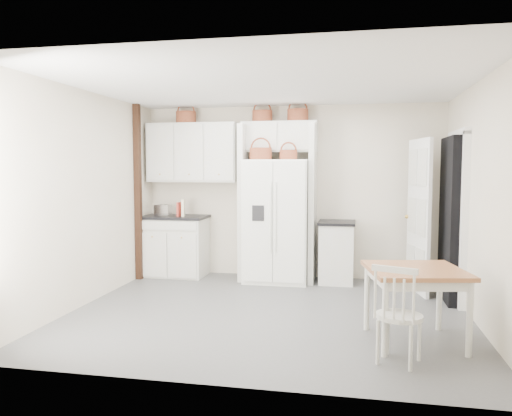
# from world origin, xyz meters

# --- Properties ---
(floor) EXTENTS (4.50, 4.50, 0.00)m
(floor) POSITION_xyz_m (0.00, 0.00, 0.00)
(floor) COLOR #4C4C4C
(floor) RESTS_ON ground
(ceiling) EXTENTS (4.50, 4.50, 0.00)m
(ceiling) POSITION_xyz_m (0.00, 0.00, 2.60)
(ceiling) COLOR white
(ceiling) RESTS_ON wall_back
(wall_back) EXTENTS (4.50, 0.00, 4.50)m
(wall_back) POSITION_xyz_m (0.00, 2.00, 1.30)
(wall_back) COLOR beige
(wall_back) RESTS_ON floor
(wall_left) EXTENTS (0.00, 4.00, 4.00)m
(wall_left) POSITION_xyz_m (-2.25, 0.00, 1.30)
(wall_left) COLOR beige
(wall_left) RESTS_ON floor
(wall_right) EXTENTS (0.00, 4.00, 4.00)m
(wall_right) POSITION_xyz_m (2.25, 0.00, 1.30)
(wall_right) COLOR beige
(wall_right) RESTS_ON floor
(refrigerator) EXTENTS (0.92, 0.74, 1.78)m
(refrigerator) POSITION_xyz_m (-0.15, 1.64, 0.89)
(refrigerator) COLOR white
(refrigerator) RESTS_ON floor
(base_cab_left) EXTENTS (0.96, 0.61, 0.89)m
(base_cab_left) POSITION_xyz_m (-1.77, 1.70, 0.45)
(base_cab_left) COLOR beige
(base_cab_left) RESTS_ON floor
(base_cab_right) EXTENTS (0.49, 0.58, 0.86)m
(base_cab_right) POSITION_xyz_m (0.71, 1.70, 0.43)
(base_cab_right) COLOR beige
(base_cab_right) RESTS_ON floor
(dining_table) EXTENTS (1.01, 1.01, 0.72)m
(dining_table) POSITION_xyz_m (1.53, -0.71, 0.36)
(dining_table) COLOR brown
(dining_table) RESTS_ON floor
(windsor_chair) EXTENTS (0.50, 0.48, 0.81)m
(windsor_chair) POSITION_xyz_m (1.34, -1.25, 0.40)
(windsor_chair) COLOR beige
(windsor_chair) RESTS_ON floor
(counter_left) EXTENTS (1.00, 0.65, 0.04)m
(counter_left) POSITION_xyz_m (-1.77, 1.70, 0.91)
(counter_left) COLOR black
(counter_left) RESTS_ON base_cab_left
(counter_right) EXTENTS (0.53, 0.62, 0.04)m
(counter_right) POSITION_xyz_m (0.71, 1.70, 0.88)
(counter_right) COLOR black
(counter_right) RESTS_ON base_cab_right
(toaster) EXTENTS (0.26, 0.17, 0.17)m
(toaster) POSITION_xyz_m (-1.94, 1.68, 1.02)
(toaster) COLOR silver
(toaster) RESTS_ON counter_left
(cookbook_red) EXTENTS (0.05, 0.15, 0.21)m
(cookbook_red) POSITION_xyz_m (-1.65, 1.62, 1.04)
(cookbook_red) COLOR #B8392E
(cookbook_red) RESTS_ON counter_left
(cookbook_cream) EXTENTS (0.07, 0.18, 0.26)m
(cookbook_cream) POSITION_xyz_m (-1.59, 1.62, 1.06)
(cookbook_cream) COLOR #F6EABC
(cookbook_cream) RESTS_ON counter_left
(basket_upper_b) EXTENTS (0.31, 0.31, 0.18)m
(basket_upper_b) POSITION_xyz_m (-1.61, 1.83, 2.44)
(basket_upper_b) COLOR maroon
(basket_upper_b) RESTS_ON upper_cabinet
(basket_bridge_a) EXTENTS (0.30, 0.30, 0.17)m
(basket_bridge_a) POSITION_xyz_m (-0.41, 1.83, 2.43)
(basket_bridge_a) COLOR maroon
(basket_bridge_a) RESTS_ON bridge_cabinet
(basket_bridge_b) EXTENTS (0.31, 0.31, 0.18)m
(basket_bridge_b) POSITION_xyz_m (0.12, 1.83, 2.44)
(basket_bridge_b) COLOR maroon
(basket_bridge_b) RESTS_ON bridge_cabinet
(basket_fridge_a) EXTENTS (0.32, 0.32, 0.17)m
(basket_fridge_a) POSITION_xyz_m (-0.38, 1.54, 1.87)
(basket_fridge_a) COLOR maroon
(basket_fridge_a) RESTS_ON refrigerator
(basket_fridge_b) EXTENTS (0.25, 0.25, 0.14)m
(basket_fridge_b) POSITION_xyz_m (0.02, 1.54, 1.85)
(basket_fridge_b) COLOR maroon
(basket_fridge_b) RESTS_ON refrigerator
(upper_cabinet) EXTENTS (1.40, 0.34, 0.90)m
(upper_cabinet) POSITION_xyz_m (-1.50, 1.83, 1.90)
(upper_cabinet) COLOR beige
(upper_cabinet) RESTS_ON wall_back
(bridge_cabinet) EXTENTS (1.12, 0.34, 0.45)m
(bridge_cabinet) POSITION_xyz_m (-0.15, 1.83, 2.12)
(bridge_cabinet) COLOR beige
(bridge_cabinet) RESTS_ON wall_back
(fridge_panel_left) EXTENTS (0.08, 0.60, 2.30)m
(fridge_panel_left) POSITION_xyz_m (-0.66, 1.70, 1.15)
(fridge_panel_left) COLOR beige
(fridge_panel_left) RESTS_ON floor
(fridge_panel_right) EXTENTS (0.08, 0.60, 2.30)m
(fridge_panel_right) POSITION_xyz_m (0.36, 1.70, 1.15)
(fridge_panel_right) COLOR beige
(fridge_panel_right) RESTS_ON floor
(trim_post) EXTENTS (0.09, 0.09, 2.60)m
(trim_post) POSITION_xyz_m (-2.20, 1.35, 1.30)
(trim_post) COLOR black
(trim_post) RESTS_ON floor
(doorway_void) EXTENTS (0.18, 0.85, 2.05)m
(doorway_void) POSITION_xyz_m (2.16, 1.00, 1.02)
(doorway_void) COLOR black
(doorway_void) RESTS_ON floor
(door_slab) EXTENTS (0.21, 0.79, 2.05)m
(door_slab) POSITION_xyz_m (1.80, 1.33, 1.02)
(door_slab) COLOR white
(door_slab) RESTS_ON floor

